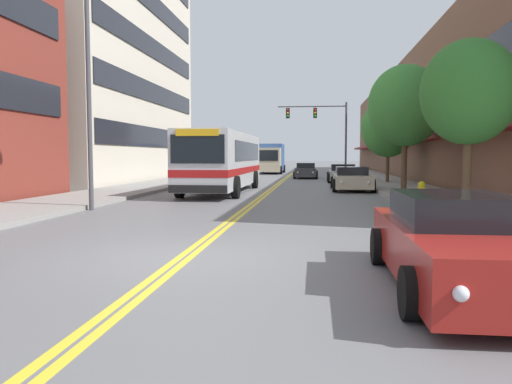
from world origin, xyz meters
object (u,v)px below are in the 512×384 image
object	(u,v)px
car_dark_grey_moving_lead	(306,171)
street_tree_right_mid	(405,106)
street_tree_right_near	(469,93)
fire_hydrant	(421,194)
box_truck	(271,158)
city_bus	(224,159)
car_champagne_parked_right_far	(352,179)
car_red_parked_right_foreground	(456,244)
street_lamp_left_near	(95,81)
car_black_parked_left_near	(223,172)
traffic_signal_mast	(323,124)
car_silver_parked_right_mid	(343,174)
street_tree_right_far	(388,128)

from	to	relation	value
car_dark_grey_moving_lead	street_tree_right_mid	distance (m)	17.74
street_tree_right_near	fire_hydrant	bearing A→B (deg)	105.67
box_truck	city_bus	bearing A→B (deg)	-90.26
car_champagne_parked_right_far	fire_hydrant	distance (m)	10.41
car_red_parked_right_foreground	street_lamp_left_near	size ratio (longest dim) A/B	0.66
car_dark_grey_moving_lead	fire_hydrant	world-z (taller)	car_dark_grey_moving_lead
car_black_parked_left_near	street_tree_right_mid	distance (m)	16.23
car_dark_grey_moving_lead	box_truck	xyz separation A→B (m)	(-3.85, 10.91, 1.00)
box_truck	street_tree_right_mid	distance (m)	29.04
street_tree_right_near	traffic_signal_mast	bearing A→B (deg)	96.41
box_truck	street_tree_right_near	size ratio (longest dim) A/B	1.45
street_tree_right_near	car_black_parked_left_near	bearing A→B (deg)	116.78
car_dark_grey_moving_lead	street_tree_right_near	world-z (taller)	street_tree_right_near
car_red_parked_right_foreground	car_dark_grey_moving_lead	bearing A→B (deg)	94.52
street_lamp_left_near	fire_hydrant	bearing A→B (deg)	3.98
traffic_signal_mast	street_tree_right_mid	distance (m)	21.43
city_bus	street_tree_right_near	distance (m)	14.27
city_bus	car_black_parked_left_near	bearing A→B (deg)	100.66
car_black_parked_left_near	traffic_signal_mast	size ratio (longest dim) A/B	0.62
car_champagne_parked_right_far	traffic_signal_mast	distance (m)	19.48
box_truck	fire_hydrant	distance (m)	36.58
car_dark_grey_moving_lead	traffic_signal_mast	distance (m)	6.35
street_tree_right_mid	city_bus	bearing A→B (deg)	178.44
car_champagne_parked_right_far	traffic_signal_mast	xyz separation A→B (m)	(-1.30, 18.97, 4.20)
car_red_parked_right_foreground	fire_hydrant	world-z (taller)	car_red_parked_right_foreground
box_truck	traffic_signal_mast	size ratio (longest dim) A/B	1.07
car_black_parked_left_near	box_truck	bearing A→B (deg)	82.35
street_tree_right_near	car_red_parked_right_foreground	bearing A→B (deg)	-107.09
street_lamp_left_near	fire_hydrant	distance (m)	11.69
car_silver_parked_right_mid	car_dark_grey_moving_lead	world-z (taller)	car_silver_parked_right_mid
city_bus	street_lamp_left_near	xyz separation A→B (m)	(-2.74, -9.18, 2.73)
box_truck	street_lamp_left_near	size ratio (longest dim) A/B	0.96
car_red_parked_right_foreground	fire_hydrant	distance (m)	9.99
car_dark_grey_moving_lead	city_bus	bearing A→B (deg)	-103.69
city_bus	car_black_parked_left_near	size ratio (longest dim) A/B	2.76
car_silver_parked_right_mid	street_tree_right_near	distance (m)	21.52
box_truck	street_tree_right_far	world-z (taller)	street_tree_right_far
car_silver_parked_right_mid	traffic_signal_mast	distance (m)	11.47
car_black_parked_left_near	street_tree_right_near	xyz separation A→B (m)	(11.04, -21.87, 2.98)
street_lamp_left_near	street_tree_right_mid	world-z (taller)	street_lamp_left_near
street_tree_right_near	street_tree_right_far	xyz separation A→B (m)	(0.51, 19.02, 0.06)
fire_hydrant	city_bus	bearing A→B (deg)	134.52
car_champagne_parked_right_far	car_dark_grey_moving_lead	bearing A→B (deg)	100.72
traffic_signal_mast	street_tree_right_far	distance (m)	13.44
box_truck	traffic_signal_mast	xyz separation A→B (m)	(5.28, -6.38, 3.20)
car_champagne_parked_right_far	street_tree_right_far	xyz separation A→B (m)	(2.77, 6.22, 3.10)
car_dark_grey_moving_lead	street_lamp_left_near	size ratio (longest dim) A/B	0.61
car_red_parked_right_foreground	street_tree_right_near	xyz separation A→B (m)	(2.26, 7.36, 3.01)
car_red_parked_right_foreground	street_lamp_left_near	bearing A→B (deg)	136.06
car_red_parked_right_foreground	street_tree_right_mid	xyz separation A→B (m)	(2.39, 18.04, 3.69)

